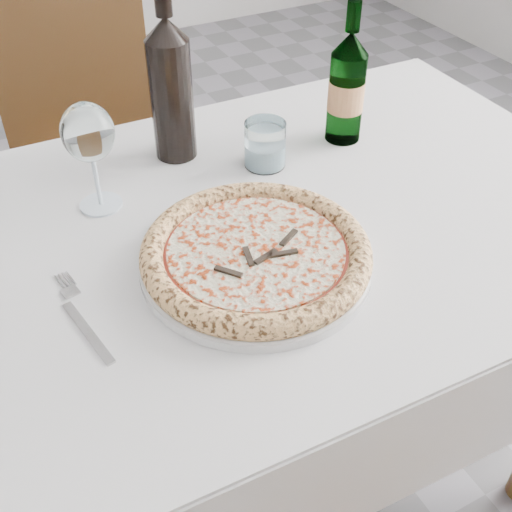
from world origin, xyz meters
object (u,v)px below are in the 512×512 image
object	(u,v)px
beer_bottle	(347,87)
wine_bottle	(171,88)
pizza	(256,253)
tumbler	(265,147)
plate	(256,262)
dining_table	(228,276)
wine_glass	(88,135)
chair_far	(81,150)

from	to	relation	value
beer_bottle	wine_bottle	bearing A→B (deg)	163.30
pizza	tumbler	distance (m)	0.27
plate	beer_bottle	distance (m)	0.41
dining_table	tumbler	world-z (taller)	tumbler
pizza	wine_bottle	distance (m)	0.36
dining_table	beer_bottle	xyz separation A→B (m)	(0.31, 0.15, 0.20)
wine_bottle	wine_glass	bearing A→B (deg)	-151.29
pizza	wine_glass	distance (m)	0.31
tumbler	dining_table	bearing A→B (deg)	-135.95
wine_glass	wine_bottle	world-z (taller)	wine_bottle
pizza	beer_bottle	xyz separation A→B (m)	(0.31, 0.25, 0.07)
dining_table	pizza	size ratio (longest dim) A/B	4.12
chair_far	tumbler	world-z (taller)	chair_far
dining_table	pizza	xyz separation A→B (m)	(-0.00, -0.10, 0.12)
plate	pizza	world-z (taller)	pizza
plate	tumbler	xyz separation A→B (m)	(0.14, 0.24, 0.03)
pizza	beer_bottle	world-z (taller)	beer_bottle
chair_far	plate	bearing A→B (deg)	-85.78
dining_table	chair_far	distance (m)	0.74
wine_glass	wine_bottle	size ratio (longest dim) A/B	0.60
chair_far	beer_bottle	size ratio (longest dim) A/B	3.71
plate	pizza	bearing A→B (deg)	147.99
plate	beer_bottle	bearing A→B (deg)	38.89
pizza	wine_glass	size ratio (longest dim) A/B	1.83
wine_glass	wine_bottle	xyz separation A→B (m)	(0.17, 0.09, -0.00)
beer_bottle	tumbler	bearing A→B (deg)	-174.62
wine_glass	beer_bottle	world-z (taller)	beer_bottle
wine_glass	pizza	bearing A→B (deg)	-58.78
plate	wine_bottle	world-z (taller)	wine_bottle
chair_far	wine_bottle	xyz separation A→B (m)	(0.08, -0.48, 0.35)
plate	wine_glass	xyz separation A→B (m)	(-0.15, 0.25, 0.12)
chair_far	dining_table	bearing A→B (deg)	-85.20
wine_glass	wine_bottle	distance (m)	0.19
beer_bottle	wine_glass	bearing A→B (deg)	-179.57
dining_table	chair_far	world-z (taller)	chair_far
plate	pizza	distance (m)	0.02
pizza	plate	bearing A→B (deg)	-32.01
wine_glass	beer_bottle	bearing A→B (deg)	0.43
dining_table	pizza	world-z (taller)	pizza
tumbler	wine_bottle	distance (m)	0.19
wine_bottle	beer_bottle	bearing A→B (deg)	-16.70
wine_glass	wine_bottle	bearing A→B (deg)	28.71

